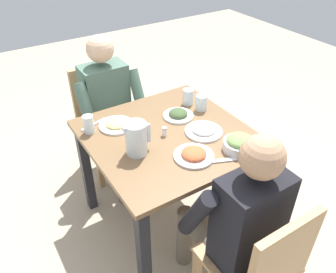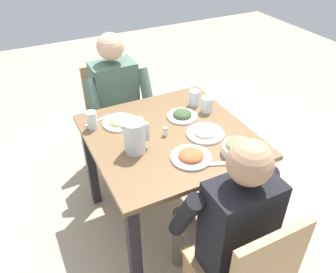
{
  "view_description": "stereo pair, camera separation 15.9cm",
  "coord_description": "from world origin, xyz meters",
  "px_view_note": "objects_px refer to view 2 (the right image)",
  "views": [
    {
      "loc": [
        -0.89,
        -1.41,
        1.92
      ],
      "look_at": [
        -0.04,
        -0.06,
        0.78
      ],
      "focal_mm": 36.52,
      "sensor_mm": 36.0,
      "label": 1
    },
    {
      "loc": [
        -0.75,
        -1.49,
        1.92
      ],
      "look_at": [
        -0.04,
        -0.06,
        0.78
      ],
      "focal_mm": 36.52,
      "sensor_mm": 36.0,
      "label": 2
    }
  ],
  "objects_px": {
    "water_pitcher": "(135,136)",
    "plate_fries": "(120,121)",
    "salad_bowl": "(239,148)",
    "diner_near": "(226,221)",
    "dining_table": "(169,150)",
    "plate_rice_curry": "(192,156)",
    "plate_yoghurt": "(205,132)",
    "water_glass_near_left": "(207,104)",
    "salt_shaker": "(165,131)",
    "chair_far": "(113,111)",
    "plate_dolmas": "(182,115)",
    "water_glass_by_pitcher": "(92,120)",
    "water_glass_far_right": "(194,98)",
    "chair_near": "(248,273)",
    "diner_far": "(120,107)"
  },
  "relations": [
    {
      "from": "water_glass_near_left",
      "to": "water_glass_by_pitcher",
      "type": "height_order",
      "value": "water_glass_by_pitcher"
    },
    {
      "from": "salt_shaker",
      "to": "diner_near",
      "type": "bearing_deg",
      "value": -88.45
    },
    {
      "from": "chair_near",
      "to": "plate_yoghurt",
      "type": "relative_size",
      "value": 3.83
    },
    {
      "from": "dining_table",
      "to": "plate_fries",
      "type": "xyz_separation_m",
      "value": [
        -0.22,
        0.24,
        0.14
      ]
    },
    {
      "from": "water_glass_far_right",
      "to": "plate_yoghurt",
      "type": "bearing_deg",
      "value": -109.48
    },
    {
      "from": "chair_near",
      "to": "water_pitcher",
      "type": "relative_size",
      "value": 4.55
    },
    {
      "from": "water_pitcher",
      "to": "plate_yoghurt",
      "type": "bearing_deg",
      "value": -5.43
    },
    {
      "from": "plate_dolmas",
      "to": "plate_fries",
      "type": "bearing_deg",
      "value": 163.75
    },
    {
      "from": "chair_far",
      "to": "plate_rice_curry",
      "type": "xyz_separation_m",
      "value": [
        0.1,
        -1.09,
        0.28
      ]
    },
    {
      "from": "chair_far",
      "to": "plate_yoghurt",
      "type": "bearing_deg",
      "value": -73.15
    },
    {
      "from": "plate_rice_curry",
      "to": "water_glass_by_pitcher",
      "type": "xyz_separation_m",
      "value": [
        -0.39,
        0.53,
        0.04
      ]
    },
    {
      "from": "chair_far",
      "to": "plate_fries",
      "type": "bearing_deg",
      "value": -102.58
    },
    {
      "from": "dining_table",
      "to": "plate_rice_curry",
      "type": "relative_size",
      "value": 4.21
    },
    {
      "from": "water_pitcher",
      "to": "plate_fries",
      "type": "relative_size",
      "value": 0.89
    },
    {
      "from": "water_glass_far_right",
      "to": "salt_shaker",
      "type": "distance_m",
      "value": 0.4
    },
    {
      "from": "water_pitcher",
      "to": "chair_near",
      "type": "bearing_deg",
      "value": -73.23
    },
    {
      "from": "plate_fries",
      "to": "water_glass_far_right",
      "type": "bearing_deg",
      "value": -0.94
    },
    {
      "from": "salad_bowl",
      "to": "water_glass_by_pitcher",
      "type": "xyz_separation_m",
      "value": [
        -0.64,
        0.61,
        0.01
      ]
    },
    {
      "from": "water_pitcher",
      "to": "plate_rice_curry",
      "type": "xyz_separation_m",
      "value": [
        0.25,
        -0.2,
        -0.08
      ]
    },
    {
      "from": "water_glass_far_right",
      "to": "water_glass_near_left",
      "type": "height_order",
      "value": "water_glass_far_right"
    },
    {
      "from": "dining_table",
      "to": "plate_yoghurt",
      "type": "relative_size",
      "value": 4.13
    },
    {
      "from": "plate_dolmas",
      "to": "chair_far",
      "type": "bearing_deg",
      "value": 109.73
    },
    {
      "from": "water_glass_by_pitcher",
      "to": "plate_yoghurt",
      "type": "bearing_deg",
      "value": -32.45
    },
    {
      "from": "plate_yoghurt",
      "to": "water_glass_near_left",
      "type": "xyz_separation_m",
      "value": [
        0.15,
        0.22,
        0.03
      ]
    },
    {
      "from": "chair_far",
      "to": "plate_dolmas",
      "type": "relative_size",
      "value": 4.45
    },
    {
      "from": "plate_dolmas",
      "to": "water_glass_near_left",
      "type": "bearing_deg",
      "value": -1.81
    },
    {
      "from": "diner_near",
      "to": "plate_yoghurt",
      "type": "distance_m",
      "value": 0.58
    },
    {
      "from": "water_glass_by_pitcher",
      "to": "salad_bowl",
      "type": "bearing_deg",
      "value": -43.43
    },
    {
      "from": "chair_far",
      "to": "salt_shaker",
      "type": "height_order",
      "value": "chair_far"
    },
    {
      "from": "salad_bowl",
      "to": "plate_fries",
      "type": "xyz_separation_m",
      "value": [
        -0.48,
        0.58,
        -0.03
      ]
    },
    {
      "from": "chair_near",
      "to": "chair_far",
      "type": "height_order",
      "value": "same"
    },
    {
      "from": "plate_fries",
      "to": "chair_near",
      "type": "bearing_deg",
      "value": -78.58
    },
    {
      "from": "plate_dolmas",
      "to": "plate_yoghurt",
      "type": "distance_m",
      "value": 0.23
    },
    {
      "from": "diner_near",
      "to": "plate_fries",
      "type": "height_order",
      "value": "diner_near"
    },
    {
      "from": "diner_near",
      "to": "plate_fries",
      "type": "bearing_deg",
      "value": 104.02
    },
    {
      "from": "chair_far",
      "to": "plate_dolmas",
      "type": "xyz_separation_m",
      "value": [
        0.25,
        -0.7,
        0.28
      ]
    },
    {
      "from": "water_pitcher",
      "to": "salt_shaker",
      "type": "height_order",
      "value": "water_pitcher"
    },
    {
      "from": "water_glass_by_pitcher",
      "to": "water_pitcher",
      "type": "bearing_deg",
      "value": -65.59
    },
    {
      "from": "plate_fries",
      "to": "plate_dolmas",
      "type": "bearing_deg",
      "value": -16.25
    },
    {
      "from": "water_glass_by_pitcher",
      "to": "diner_near",
      "type": "bearing_deg",
      "value": -66.92
    },
    {
      "from": "dining_table",
      "to": "plate_dolmas",
      "type": "height_order",
      "value": "plate_dolmas"
    },
    {
      "from": "salad_bowl",
      "to": "diner_near",
      "type": "bearing_deg",
      "value": -132.7
    },
    {
      "from": "dining_table",
      "to": "diner_far",
      "type": "bearing_deg",
      "value": 98.52
    },
    {
      "from": "salad_bowl",
      "to": "water_glass_near_left",
      "type": "bearing_deg",
      "value": 79.85
    },
    {
      "from": "chair_near",
      "to": "plate_rice_curry",
      "type": "xyz_separation_m",
      "value": [
        0.01,
        0.57,
        0.28
      ]
    },
    {
      "from": "water_glass_far_right",
      "to": "plate_rice_curry",
      "type": "bearing_deg",
      "value": -121.46
    },
    {
      "from": "plate_yoghurt",
      "to": "plate_fries",
      "type": "bearing_deg",
      "value": 140.51
    },
    {
      "from": "plate_dolmas",
      "to": "dining_table",
      "type": "bearing_deg",
      "value": -140.86
    },
    {
      "from": "chair_far",
      "to": "plate_dolmas",
      "type": "bearing_deg",
      "value": -70.27
    },
    {
      "from": "water_pitcher",
      "to": "plate_fries",
      "type": "bearing_deg",
      "value": 86.98
    }
  ]
}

